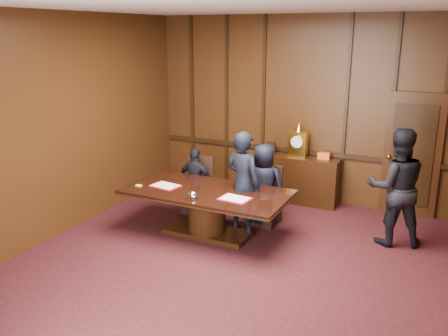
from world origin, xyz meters
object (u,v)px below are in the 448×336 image
Objects in this scene: sideboard at (297,177)px; witness_right at (396,187)px; signatory_left at (196,181)px; signatory_right at (263,185)px; conference_table at (207,205)px; witness_left at (243,184)px.

sideboard is 2.29m from witness_right.
signatory_left is 1.30m from signatory_right.
conference_table is 1.43× the size of witness_right.
conference_table is at bearing 46.20° from witness_left.
signatory_right is (0.65, 0.80, 0.20)m from conference_table.
signatory_right is at bearing -93.19° from witness_left.
sideboard is at bearing -136.07° from signatory_left.
witness_left is (1.14, -0.49, 0.25)m from signatory_left.
witness_right is at bearing -148.80° from witness_left.
signatory_left is 0.66× the size of witness_right.
signatory_right is at bearing 50.91° from conference_table.
witness_left is 0.93× the size of witness_right.
witness_right is at bearing -178.71° from signatory_right.
sideboard is 1.34× the size of signatory_left.
conference_table is 0.68m from witness_left.
signatory_right is at bearing -96.69° from sideboard.
signatory_left is at bearing -137.02° from sideboard.
signatory_right is 0.77× the size of witness_right.
witness_left is 2.33m from witness_right.
signatory_left is (-1.46, -1.36, 0.11)m from sideboard.
signatory_right is at bearing -179.04° from signatory_left.
sideboard is 0.61× the size of conference_table.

